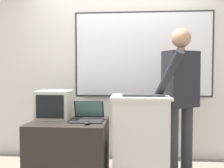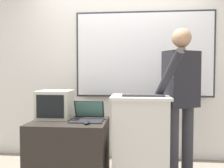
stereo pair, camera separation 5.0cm
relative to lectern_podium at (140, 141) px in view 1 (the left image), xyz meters
name	(u,v)px [view 1 (the left image)]	position (x,y,z in m)	size (l,w,h in m)	color
back_wall	(119,66)	(-0.27, 0.92, 0.85)	(6.40, 0.17, 2.67)	silver
lectern_podium	(140,141)	(0.00, 0.00, 0.00)	(0.63, 0.50, 0.99)	beige
side_desk	(69,152)	(-0.78, -0.01, -0.15)	(0.83, 0.64, 0.70)	#28231E
person_presenter	(181,93)	(0.46, 0.17, 0.51)	(0.56, 0.69, 1.74)	#333338
laptop	(88,115)	(-0.58, 0.05, 0.27)	(0.35, 0.32, 0.21)	#28282D
wireless_keyboard	(143,95)	(0.03, -0.06, 0.50)	(0.44, 0.15, 0.02)	#2D2D30
computer_mouse_by_laptop	(87,123)	(-0.55, -0.17, 0.22)	(0.06, 0.10, 0.03)	black
crt_monitor	(55,105)	(-0.98, 0.12, 0.37)	(0.38, 0.36, 0.33)	beige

